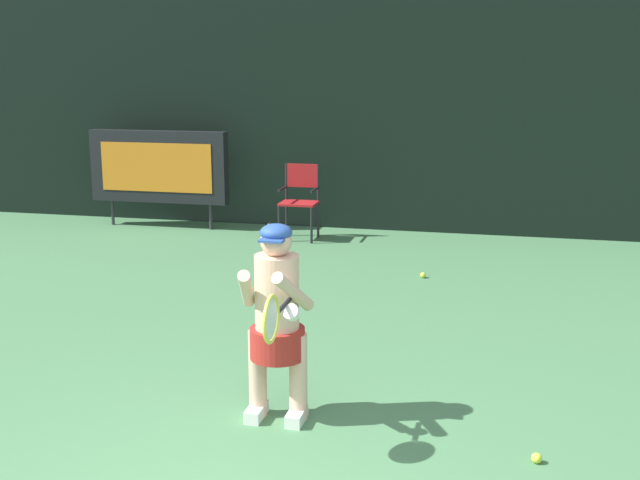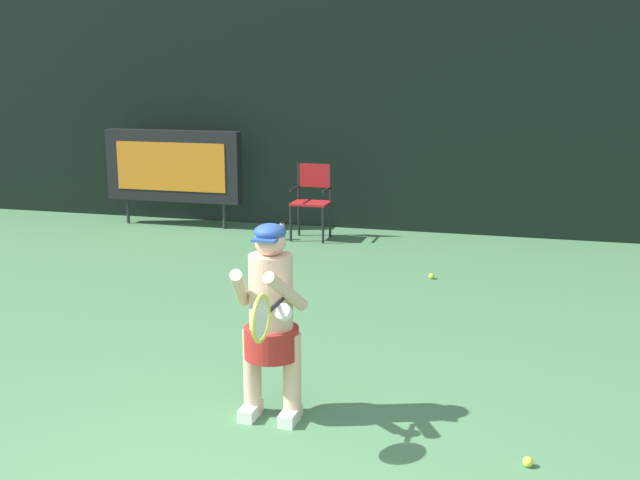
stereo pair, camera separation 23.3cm
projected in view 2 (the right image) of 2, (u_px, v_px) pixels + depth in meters
backdrop_screen at (421, 111)px, 11.63m from camera, size 18.00×0.12×3.66m
scoreboard at (173, 166)px, 12.19m from camera, size 2.20×0.21×1.50m
umpire_chair at (312, 197)px, 11.37m from camera, size 0.52×0.44×1.08m
water_bottle at (282, 232)px, 11.38m from camera, size 0.07×0.07×0.27m
tennis_player at (271, 316)px, 5.50m from camera, size 0.53×0.60×1.42m
tennis_racket at (262, 317)px, 4.90m from camera, size 0.03×0.60×0.31m
tennis_ball_loose at (528, 462)px, 4.96m from camera, size 0.07×0.07×0.07m
tennis_ball_spare at (431, 276)px, 9.32m from camera, size 0.07×0.07×0.07m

